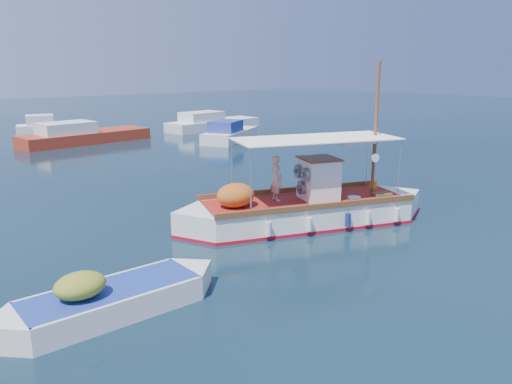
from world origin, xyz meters
TOP-DOWN VIEW (x-y plane):
  - ground at (0.00, 0.00)m, footprint 160.00×160.00m
  - fishing_caique at (0.74, -0.09)m, footprint 9.02×4.85m
  - dinghy at (-7.38, -2.10)m, footprint 5.46×1.55m
  - bg_boat_n at (1.61, 23.78)m, footprint 9.52×3.75m
  - bg_boat_ne at (10.51, 17.78)m, footprint 6.31×5.02m
  - bg_boat_e at (13.43, 24.50)m, footprint 9.07×3.51m
  - bg_boat_far_n at (1.29, 30.28)m, footprint 5.49×3.40m

SIDE VIEW (x-z plane):
  - ground at x=0.00m, z-range 0.00..0.00m
  - dinghy at x=-7.38m, z-range -0.39..0.94m
  - bg_boat_far_n at x=1.29m, z-range -0.41..1.39m
  - bg_boat_n at x=1.61m, z-range -0.41..1.39m
  - bg_boat_ne at x=10.51m, z-range -0.41..1.39m
  - bg_boat_e at x=13.43m, z-range -0.41..1.39m
  - fishing_caique at x=0.74m, z-range -2.41..3.44m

